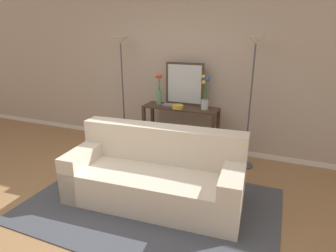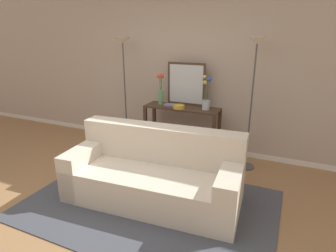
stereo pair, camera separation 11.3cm
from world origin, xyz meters
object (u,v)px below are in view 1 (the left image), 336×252
(book_row_under_console, at_px, (160,148))
(book_stack, at_px, (169,106))
(console_table, at_px, (180,122))
(floor_lamp_right, at_px, (253,67))
(wall_mirror, at_px, (184,84))
(fruit_bowl, at_px, (178,107))
(floor_lamp_left, at_px, (121,63))
(vase_tall_flowers, at_px, (159,91))
(couch, at_px, (156,176))
(vase_short_flowers, at_px, (205,98))

(book_row_under_console, bearing_deg, book_stack, -25.64)
(console_table, xyz_separation_m, floor_lamp_right, (1.08, -0.04, 0.94))
(wall_mirror, bearing_deg, fruit_bowl, -91.50)
(floor_lamp_left, bearing_deg, vase_tall_flowers, 6.37)
(couch, relative_size, wall_mirror, 3.12)
(floor_lamp_left, xyz_separation_m, wall_mirror, (1.05, 0.20, -0.32))
(floor_lamp_left, bearing_deg, floor_lamp_right, -0.00)
(vase_tall_flowers, xyz_separation_m, book_row_under_console, (0.03, -0.03, -1.01))
(book_row_under_console, bearing_deg, floor_lamp_left, -176.71)
(couch, relative_size, book_stack, 10.07)
(wall_mirror, xyz_separation_m, fruit_bowl, (-0.01, -0.28, -0.31))
(vase_tall_flowers, bearing_deg, couch, -67.51)
(wall_mirror, xyz_separation_m, book_stack, (-0.17, -0.26, -0.32))
(wall_mirror, relative_size, fruit_bowl, 3.80)
(floor_lamp_left, bearing_deg, couch, -47.40)
(book_row_under_console, bearing_deg, vase_short_flowers, -0.18)
(console_table, xyz_separation_m, wall_mirror, (0.00, 0.16, 0.61))
(floor_lamp_left, distance_m, book_row_under_console, 1.60)
(floor_lamp_left, distance_m, floor_lamp_right, 2.13)
(vase_tall_flowers, bearing_deg, console_table, -4.85)
(fruit_bowl, bearing_deg, couch, -81.24)
(couch, distance_m, book_row_under_console, 1.52)
(book_row_under_console, bearing_deg, vase_tall_flowers, 129.72)
(fruit_bowl, bearing_deg, console_table, 88.20)
(floor_lamp_left, bearing_deg, console_table, 2.13)
(vase_short_flowers, relative_size, fruit_bowl, 2.95)
(console_table, bearing_deg, fruit_bowl, -91.80)
(vase_tall_flowers, bearing_deg, vase_short_flowers, -2.59)
(floor_lamp_right, distance_m, vase_short_flowers, 0.85)
(console_table, height_order, floor_lamp_right, floor_lamp_right)
(floor_lamp_left, bearing_deg, wall_mirror, 10.63)
(book_row_under_console, bearing_deg, console_table, 0.00)
(wall_mirror, xyz_separation_m, vase_tall_flowers, (-0.40, -0.12, -0.12))
(wall_mirror, height_order, book_row_under_console, wall_mirror)
(couch, bearing_deg, book_row_under_console, 111.99)
(fruit_bowl, xyz_separation_m, book_row_under_console, (-0.36, 0.12, -0.81))
(fruit_bowl, bearing_deg, book_row_under_console, 161.73)
(couch, bearing_deg, wall_mirror, 96.94)
(vase_short_flowers, xyz_separation_m, book_stack, (-0.56, -0.10, -0.16))
(floor_lamp_right, distance_m, wall_mirror, 1.15)
(floor_lamp_left, relative_size, book_stack, 8.97)
(fruit_bowl, height_order, book_stack, fruit_bowl)
(couch, xyz_separation_m, floor_lamp_right, (0.89, 1.35, 1.20))
(couch, relative_size, floor_lamp_right, 1.11)
(fruit_bowl, bearing_deg, wall_mirror, 88.50)
(floor_lamp_right, relative_size, fruit_bowl, 10.65)
(couch, relative_size, console_table, 1.75)
(couch, bearing_deg, book_stack, 105.45)
(console_table, xyz_separation_m, vase_tall_flowers, (-0.40, 0.03, 0.49))
(vase_tall_flowers, bearing_deg, wall_mirror, 17.31)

